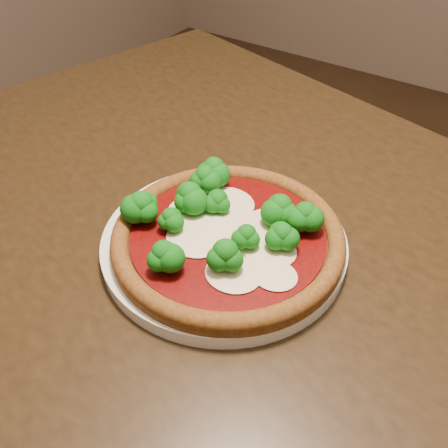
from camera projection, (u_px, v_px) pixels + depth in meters
The scene contains 4 objects.
floor at pixel (345, 442), 1.20m from camera, with size 4.00×4.00×0.00m, color black.
dining_table at pixel (252, 293), 0.69m from camera, with size 1.46×1.14×0.75m.
plate at pixel (224, 243), 0.62m from camera, with size 0.30×0.30×0.02m, color white.
pizza at pixel (226, 230), 0.60m from camera, with size 0.28×0.28×0.06m.
Camera 1 is at (0.07, -0.63, 1.19)m, focal length 40.00 mm.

